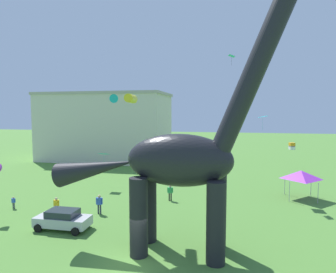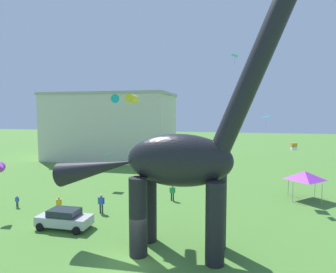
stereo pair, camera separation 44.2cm
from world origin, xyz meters
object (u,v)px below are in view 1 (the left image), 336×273
at_px(person_photographer, 14,201).
at_px(person_strolling_adult, 170,191).
at_px(kite_trailing, 232,56).
at_px(kite_near_low, 263,117).
at_px(kite_mid_right, 127,99).
at_px(festival_canopy_tent, 301,175).
at_px(person_far_spectator, 56,204).
at_px(person_watching_child, 99,202).
at_px(kite_near_high, 104,154).
at_px(dinosaur_sculpture, 178,160).
at_px(kite_drifting, 292,146).
at_px(parked_sedan_left, 63,219).

distance_m(person_photographer, person_strolling_adult, 15.06).
relative_size(kite_trailing, kite_near_low, 0.77).
relative_size(person_photographer, kite_near_low, 0.74).
relative_size(person_strolling_adult, kite_mid_right, 0.66).
distance_m(person_strolling_adult, festival_canopy_tent, 13.87).
relative_size(person_far_spectator, kite_near_low, 0.98).
xyz_separation_m(person_photographer, kite_mid_right, (11.90, -1.16, 9.48)).
relative_size(festival_canopy_tent, kite_near_low, 2.05).
height_order(person_watching_child, kite_near_low, kite_near_low).
height_order(person_watching_child, kite_trailing, kite_trailing).
height_order(person_photographer, person_far_spectator, person_far_spectator).
relative_size(person_strolling_adult, kite_near_high, 1.07).
xyz_separation_m(festival_canopy_tent, kite_near_low, (-3.97, 0.29, 6.06)).
xyz_separation_m(dinosaur_sculpture, kite_drifting, (7.76, 4.96, 0.53)).
bearing_deg(dinosaur_sculpture, festival_canopy_tent, 51.83).
xyz_separation_m(parked_sedan_left, kite_near_low, (15.99, 12.95, 7.80)).
bearing_deg(person_far_spectator, person_strolling_adult, 11.70).
relative_size(festival_canopy_tent, kite_trailing, 2.66).
distance_m(festival_canopy_tent, kite_drifting, 10.59).
bearing_deg(person_far_spectator, kite_mid_right, -26.68).
bearing_deg(kite_trailing, parked_sedan_left, -130.56).
bearing_deg(person_strolling_adult, kite_mid_right, 86.78).
xyz_separation_m(festival_canopy_tent, kite_mid_right, (-15.42, -10.26, 7.63)).
bearing_deg(kite_drifting, person_photographer, 179.34).
xyz_separation_m(kite_mid_right, kite_near_high, (-6.70, 10.08, -6.06)).
bearing_deg(kite_near_low, parked_sedan_left, -141.01).
relative_size(person_strolling_adult, kite_near_low, 1.06).
relative_size(parked_sedan_left, person_strolling_adult, 2.59).
distance_m(festival_canopy_tent, kite_near_low, 7.25).
height_order(person_watching_child, festival_canopy_tent, festival_canopy_tent).
bearing_deg(kite_trailing, dinosaur_sculpture, -101.08).
bearing_deg(person_strolling_adult, parked_sedan_left, 68.12).
height_order(person_far_spectator, kite_near_low, kite_near_low).
xyz_separation_m(parked_sedan_left, festival_canopy_tent, (19.96, 12.66, 1.74)).
bearing_deg(kite_near_high, person_watching_child, -68.44).
height_order(person_photographer, kite_near_high, kite_near_high).
distance_m(person_photographer, person_far_spectator, 4.91).
bearing_deg(kite_near_high, person_far_spectator, -91.96).
distance_m(dinosaur_sculpture, person_watching_child, 11.05).
bearing_deg(person_photographer, kite_trailing, -95.29).
bearing_deg(kite_trailing, person_far_spectator, -142.14).
distance_m(person_far_spectator, person_strolling_adult, 10.97).
bearing_deg(kite_mid_right, festival_canopy_tent, 33.64).
relative_size(kite_drifting, kite_near_low, 0.34).
bearing_deg(kite_drifting, kite_near_low, 96.82).
bearing_deg(parked_sedan_left, festival_canopy_tent, 31.74).
relative_size(parked_sedan_left, person_watching_child, 2.45).
bearing_deg(festival_canopy_tent, kite_mid_right, -146.36).
xyz_separation_m(person_watching_child, kite_drifting, (15.90, -0.60, 5.52)).
distance_m(parked_sedan_left, person_watching_child, 4.07).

